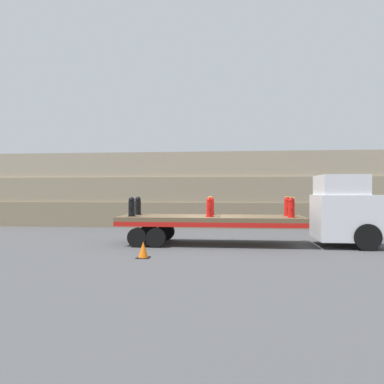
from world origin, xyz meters
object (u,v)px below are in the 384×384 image
(flatbed_trailer, at_px, (201,221))
(fire_hydrant_black_far_0, at_px, (138,206))
(fire_hydrant_red_far_1, at_px, (211,206))
(traffic_cone, at_px, (143,250))
(fire_hydrant_black_near_0, at_px, (132,207))
(fire_hydrant_red_near_1, at_px, (210,207))
(fire_hydrant_red_near_2, at_px, (291,208))
(fire_hydrant_red_far_2, at_px, (287,207))
(truck_cab, at_px, (348,211))

(flatbed_trailer, relative_size, fire_hydrant_black_far_0, 9.48)
(fire_hydrant_red_far_1, xyz_separation_m, traffic_cone, (-2.19, -4.24, -1.40))
(fire_hydrant_black_near_0, relative_size, traffic_cone, 1.46)
(fire_hydrant_red_far_1, bearing_deg, fire_hydrant_black_far_0, 180.00)
(fire_hydrant_red_near_1, xyz_separation_m, fire_hydrant_red_far_1, (0.00, 1.13, 0.00))
(flatbed_trailer, relative_size, fire_hydrant_red_near_1, 9.48)
(flatbed_trailer, xyz_separation_m, fire_hydrant_black_far_0, (-3.04, 0.56, 0.65))
(fire_hydrant_black_near_0, height_order, fire_hydrant_red_far_1, same)
(fire_hydrant_black_far_0, distance_m, fire_hydrant_red_far_1, 3.47)
(flatbed_trailer, height_order, fire_hydrant_black_far_0, fire_hydrant_black_far_0)
(traffic_cone, bearing_deg, fire_hydrant_red_near_1, 54.86)
(fire_hydrant_red_near_2, height_order, fire_hydrant_red_far_2, same)
(flatbed_trailer, height_order, fire_hydrant_red_near_1, fire_hydrant_red_near_1)
(flatbed_trailer, xyz_separation_m, fire_hydrant_black_near_0, (-3.04, -0.56, 0.65))
(fire_hydrant_red_far_1, height_order, fire_hydrant_red_far_2, same)
(flatbed_trailer, relative_size, fire_hydrant_red_near_2, 9.48)
(fire_hydrant_black_near_0, height_order, fire_hydrant_black_far_0, same)
(fire_hydrant_red_near_2, xyz_separation_m, fire_hydrant_red_far_2, (0.00, 1.13, 0.00))
(truck_cab, height_order, traffic_cone, truck_cab)
(fire_hydrant_red_far_1, bearing_deg, fire_hydrant_red_near_2, -18.01)
(traffic_cone, bearing_deg, truck_cab, 24.30)
(truck_cab, relative_size, flatbed_trailer, 0.38)
(fire_hydrant_black_near_0, bearing_deg, fire_hydrant_red_far_1, 18.01)
(fire_hydrant_red_near_2, height_order, traffic_cone, fire_hydrant_red_near_2)
(fire_hydrant_black_far_0, relative_size, traffic_cone, 1.46)
(fire_hydrant_red_far_2, bearing_deg, fire_hydrant_black_near_0, -170.77)
(fire_hydrant_black_far_0, height_order, fire_hydrant_red_far_1, same)
(fire_hydrant_black_far_0, bearing_deg, fire_hydrant_red_near_2, -9.23)
(fire_hydrant_black_near_0, relative_size, fire_hydrant_black_far_0, 1.00)
(flatbed_trailer, height_order, fire_hydrant_black_near_0, fire_hydrant_black_near_0)
(flatbed_trailer, bearing_deg, fire_hydrant_black_near_0, -169.48)
(fire_hydrant_red_far_2, bearing_deg, truck_cab, -12.78)
(flatbed_trailer, bearing_deg, fire_hydrant_black_far_0, 169.48)
(truck_cab, relative_size, fire_hydrant_red_far_2, 3.59)
(fire_hydrant_red_near_1, distance_m, fire_hydrant_red_far_1, 1.13)
(fire_hydrant_black_near_0, xyz_separation_m, traffic_cone, (1.28, -3.11, -1.40))
(truck_cab, relative_size, fire_hydrant_red_near_2, 3.59)
(truck_cab, distance_m, flatbed_trailer, 6.40)
(fire_hydrant_black_far_0, xyz_separation_m, fire_hydrant_red_far_2, (6.93, 0.00, 0.00))
(flatbed_trailer, xyz_separation_m, fire_hydrant_red_far_2, (3.90, 0.56, 0.65))
(flatbed_trailer, distance_m, fire_hydrant_red_near_1, 0.96)
(fire_hydrant_black_near_0, distance_m, traffic_cone, 3.64)
(fire_hydrant_red_far_1, height_order, traffic_cone, fire_hydrant_red_far_1)
(flatbed_trailer, xyz_separation_m, traffic_cone, (-1.76, -3.68, -0.76))
(truck_cab, height_order, fire_hydrant_red_far_1, truck_cab)
(truck_cab, height_order, fire_hydrant_red_near_1, truck_cab)
(flatbed_trailer, distance_m, fire_hydrant_red_far_1, 0.96)
(fire_hydrant_red_far_2, height_order, traffic_cone, fire_hydrant_red_far_2)
(fire_hydrant_red_far_2, distance_m, traffic_cone, 7.21)
(fire_hydrant_black_near_0, xyz_separation_m, fire_hydrant_red_near_2, (6.93, 0.00, 0.00))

